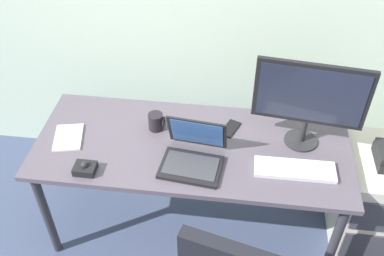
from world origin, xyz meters
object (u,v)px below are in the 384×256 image
at_px(coffee_mug, 156,122).
at_px(paper_notepad, 68,137).
at_px(laptop, 193,154).
at_px(monitor_main, 310,98).
at_px(cell_phone, 230,128).
at_px(trackball_mouse, 85,168).
at_px(file_cabinet, 373,198).
at_px(keyboard, 295,169).

xyz_separation_m(coffee_mug, paper_notepad, (-0.47, -0.14, -0.04)).
bearing_deg(laptop, coffee_mug, 135.44).
bearing_deg(paper_notepad, laptop, -7.28).
bearing_deg(monitor_main, laptop, -158.17).
bearing_deg(cell_phone, laptop, -99.83).
bearing_deg(trackball_mouse, cell_phone, 30.41).
relative_size(file_cabinet, laptop, 1.89).
bearing_deg(paper_notepad, coffee_mug, 17.05).
height_order(file_cabinet, keyboard, keyboard).
bearing_deg(laptop, trackball_mouse, -165.44).
distance_m(monitor_main, coffee_mug, 0.84).
bearing_deg(cell_phone, file_cabinet, 18.01).
xyz_separation_m(trackball_mouse, paper_notepad, (-0.17, 0.23, -0.02)).
xyz_separation_m(laptop, trackball_mouse, (-0.54, -0.14, -0.03)).
height_order(monitor_main, laptop, monitor_main).
distance_m(monitor_main, keyboard, 0.37).
bearing_deg(file_cabinet, laptop, -168.73).
bearing_deg(paper_notepad, cell_phone, 12.06).
relative_size(coffee_mug, paper_notepad, 0.48).
bearing_deg(monitor_main, file_cabinet, -1.93).
xyz_separation_m(file_cabinet, coffee_mug, (-1.29, 0.02, 0.44)).
height_order(monitor_main, cell_phone, monitor_main).
relative_size(file_cabinet, keyboard, 1.56).
distance_m(coffee_mug, cell_phone, 0.42).
bearing_deg(monitor_main, keyboard, -100.71).
bearing_deg(cell_phone, trackball_mouse, -127.08).
distance_m(trackball_mouse, cell_phone, 0.83).
distance_m(paper_notepad, cell_phone, 0.90).
bearing_deg(file_cabinet, trackball_mouse, -167.61).
bearing_deg(file_cabinet, cell_phone, 175.50).
xyz_separation_m(trackball_mouse, cell_phone, (0.71, 0.42, -0.02)).
xyz_separation_m(monitor_main, keyboard, (-0.04, -0.23, -0.28)).
height_order(trackball_mouse, paper_notepad, trackball_mouse).
bearing_deg(laptop, keyboard, -0.15).
height_order(file_cabinet, monitor_main, monitor_main).
relative_size(file_cabinet, cell_phone, 4.53).
relative_size(laptop, cell_phone, 2.39).
bearing_deg(paper_notepad, monitor_main, 6.11).
xyz_separation_m(keyboard, trackball_mouse, (-1.06, -0.14, 0.01)).
bearing_deg(laptop, file_cabinet, 11.27).
height_order(monitor_main, keyboard, monitor_main).
xyz_separation_m(monitor_main, coffee_mug, (-0.80, 0.01, -0.25)).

